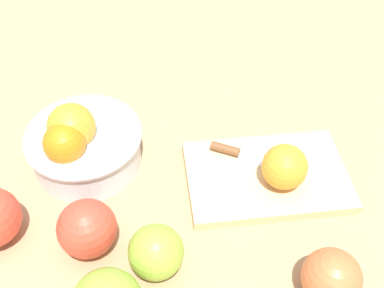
{
  "coord_description": "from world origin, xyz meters",
  "views": [
    {
      "loc": [
        -0.05,
        -0.4,
        0.55
      ],
      "look_at": [
        0.05,
        0.07,
        0.04
      ],
      "focal_mm": 44.05,
      "sensor_mm": 36.0,
      "label": 1
    }
  ],
  "objects": [
    {
      "name": "cutting_board",
      "position": [
        0.15,
        0.01,
        0.01
      ],
      "size": [
        0.25,
        0.18,
        0.02
      ],
      "primitive_type": "cube",
      "rotation": [
        0.0,
        0.0,
        -0.1
      ],
      "color": "#DBB77F",
      "rests_on": "ground_plane"
    },
    {
      "name": "orange_on_board",
      "position": [
        0.17,
        -0.01,
        0.05
      ],
      "size": [
        0.07,
        0.07,
        0.07
      ],
      "primitive_type": "sphere",
      "color": "orange",
      "rests_on": "cutting_board"
    },
    {
      "name": "apple_front_left",
      "position": [
        -0.11,
        -0.04,
        0.04
      ],
      "size": [
        0.08,
        0.08,
        0.08
      ],
      "primitive_type": "sphere",
      "color": "#D6422D",
      "rests_on": "ground_plane"
    },
    {
      "name": "knife",
      "position": [
        0.13,
        0.05,
        0.02
      ],
      "size": [
        0.14,
        0.1,
        0.01
      ],
      "color": "silver",
      "rests_on": "cutting_board"
    },
    {
      "name": "apple_front_left_2",
      "position": [
        -0.03,
        -0.09,
        0.04
      ],
      "size": [
        0.07,
        0.07,
        0.07
      ],
      "primitive_type": "sphere",
      "color": "#8EB738",
      "rests_on": "ground_plane"
    },
    {
      "name": "bowl",
      "position": [
        -0.11,
        0.11,
        0.04
      ],
      "size": [
        0.17,
        0.17,
        0.11
      ],
      "color": "silver",
      "rests_on": "ground_plane"
    },
    {
      "name": "apple_front_right",
      "position": [
        0.17,
        -0.17,
        0.04
      ],
      "size": [
        0.07,
        0.07,
        0.07
      ],
      "primitive_type": "sphere",
      "color": "#CC6638",
      "rests_on": "ground_plane"
    },
    {
      "name": "ground_plane",
      "position": [
        0.0,
        0.0,
        0.0
      ],
      "size": [
        2.4,
        2.4,
        0.0
      ],
      "primitive_type": "plane",
      "color": "tan"
    }
  ]
}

